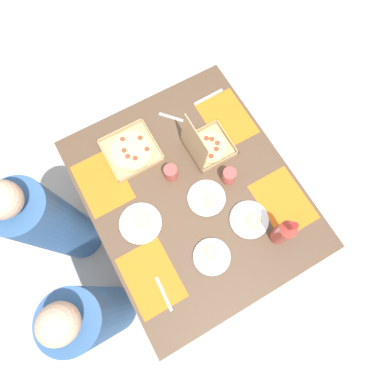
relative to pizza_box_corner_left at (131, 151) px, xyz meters
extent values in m
plane|color=beige|center=(-0.40, -0.19, -0.79)|extent=(6.00, 6.00, 0.00)
cylinder|color=#3F3328|center=(-1.03, -0.71, -0.42)|extent=(0.07, 0.07, 0.75)
cylinder|color=#3F3328|center=(0.23, -0.71, -0.42)|extent=(0.07, 0.07, 0.75)
cylinder|color=#3F3328|center=(-1.03, 0.33, -0.42)|extent=(0.07, 0.07, 0.75)
cylinder|color=#3F3328|center=(0.23, 0.33, -0.42)|extent=(0.07, 0.07, 0.75)
cube|color=brown|center=(-0.40, -0.19, -0.03)|extent=(1.38, 1.15, 0.03)
cube|color=orange|center=(-0.71, -0.62, -0.01)|extent=(0.36, 0.26, 0.00)
cube|color=orange|center=(-0.09, -0.62, -0.01)|extent=(0.36, 0.26, 0.00)
cube|color=orange|center=(-0.71, 0.24, -0.01)|extent=(0.36, 0.26, 0.00)
cube|color=orange|center=(-0.09, 0.24, -0.01)|extent=(0.36, 0.26, 0.00)
cube|color=tan|center=(0.00, 0.00, -0.01)|extent=(0.30, 0.30, 0.01)
cube|color=tan|center=(-0.15, 0.00, 0.01)|extent=(0.01, 0.30, 0.03)
cube|color=tan|center=(0.15, 0.00, 0.01)|extent=(0.01, 0.30, 0.03)
cube|color=tan|center=(0.00, -0.15, 0.01)|extent=(0.30, 0.01, 0.03)
cube|color=tan|center=(0.00, 0.15, 0.01)|extent=(0.30, 0.01, 0.03)
cylinder|color=#E0B76B|center=(0.00, 0.00, 0.00)|extent=(0.27, 0.27, 0.01)
cylinder|color=#EFD67F|center=(0.00, 0.00, 0.01)|extent=(0.24, 0.24, 0.00)
cylinder|color=red|center=(0.09, 0.01, 0.01)|extent=(0.03, 0.03, 0.00)
cylinder|color=red|center=(0.02, 0.04, 0.01)|extent=(0.03, 0.03, 0.00)
cylinder|color=red|center=(-0.03, 0.03, 0.01)|extent=(0.03, 0.03, 0.00)
cylinder|color=red|center=(-0.06, 0.00, 0.01)|extent=(0.03, 0.03, 0.00)
cylinder|color=red|center=(-0.04, -0.09, 0.01)|extent=(0.03, 0.03, 0.00)
cylinder|color=red|center=(0.04, -0.08, 0.01)|extent=(0.03, 0.03, 0.00)
cube|color=tan|center=(-0.21, -0.42, -0.01)|extent=(0.25, 0.25, 0.01)
cube|color=tan|center=(-0.33, -0.42, 0.01)|extent=(0.01, 0.25, 0.03)
cube|color=tan|center=(-0.09, -0.42, 0.01)|extent=(0.01, 0.25, 0.03)
cube|color=tan|center=(-0.21, -0.54, 0.01)|extent=(0.25, 0.01, 0.03)
cube|color=tan|center=(-0.21, -0.30, 0.01)|extent=(0.25, 0.01, 0.03)
cylinder|color=#E0B76B|center=(-0.21, -0.42, 0.00)|extent=(0.22, 0.22, 0.01)
cylinder|color=#EFD67F|center=(-0.21, -0.42, 0.01)|extent=(0.20, 0.20, 0.00)
cylinder|color=red|center=(-0.16, -0.43, 0.01)|extent=(0.03, 0.03, 0.00)
cylinder|color=red|center=(-0.18, -0.38, 0.01)|extent=(0.03, 0.03, 0.00)
cylinder|color=red|center=(-0.23, -0.36, 0.01)|extent=(0.03, 0.03, 0.00)
cylinder|color=red|center=(-0.27, -0.39, 0.01)|extent=(0.03, 0.03, 0.00)
cylinder|color=red|center=(-0.25, -0.45, 0.01)|extent=(0.03, 0.03, 0.00)
cylinder|color=red|center=(-0.22, -0.47, 0.01)|extent=(0.03, 0.03, 0.00)
cylinder|color=red|center=(-0.18, -0.46, 0.01)|extent=(0.03, 0.03, 0.00)
cube|color=tan|center=(-0.21, -0.31, 0.15)|extent=(0.25, 0.04, 0.25)
cylinder|color=white|center=(-0.48, -0.24, -0.01)|extent=(0.21, 0.21, 0.01)
cylinder|color=white|center=(-0.48, -0.24, 0.00)|extent=(0.22, 0.22, 0.01)
cylinder|color=#E0B76B|center=(-0.50, -0.25, 0.01)|extent=(0.09, 0.09, 0.01)
cylinder|color=#EFD67F|center=(-0.50, -0.25, 0.01)|extent=(0.07, 0.07, 0.00)
cylinder|color=white|center=(-0.42, 0.15, -0.01)|extent=(0.23, 0.23, 0.01)
cylinder|color=white|center=(-0.42, 0.15, 0.00)|extent=(0.24, 0.24, 0.01)
cylinder|color=#E0B76B|center=(-0.40, 0.14, 0.01)|extent=(0.10, 0.10, 0.01)
cylinder|color=#EFD67F|center=(-0.40, 0.14, 0.01)|extent=(0.08, 0.08, 0.00)
cylinder|color=white|center=(-0.70, -0.39, -0.01)|extent=(0.21, 0.21, 0.01)
cylinder|color=white|center=(-0.70, -0.39, 0.00)|extent=(0.22, 0.22, 0.01)
cylinder|color=#E0B76B|center=(-0.73, -0.40, 0.01)|extent=(0.09, 0.09, 0.01)
cylinder|color=#EFD67F|center=(-0.73, -0.40, 0.01)|extent=(0.08, 0.08, 0.00)
cylinder|color=white|center=(-0.78, -0.10, -0.01)|extent=(0.20, 0.20, 0.01)
cylinder|color=white|center=(-0.78, -0.10, 0.00)|extent=(0.20, 0.20, 0.01)
cylinder|color=#E0B76B|center=(-0.75, -0.11, 0.01)|extent=(0.08, 0.08, 0.01)
cylinder|color=#EFD67F|center=(-0.75, -0.11, 0.01)|extent=(0.07, 0.07, 0.00)
cylinder|color=#B2382D|center=(-0.86, -0.47, 0.10)|extent=(0.09, 0.09, 0.22)
cone|color=#B2382D|center=(-0.86, -0.47, 0.23)|extent=(0.09, 0.09, 0.04)
cylinder|color=#B2382D|center=(-0.86, -0.47, 0.27)|extent=(0.03, 0.03, 0.06)
cylinder|color=red|center=(-0.86, -0.47, 0.31)|extent=(0.03, 0.03, 0.01)
cylinder|color=#BF4742|center=(-0.25, -0.13, 0.04)|extent=(0.08, 0.08, 0.10)
cylinder|color=#BF4742|center=(-0.44, -0.41, 0.04)|extent=(0.08, 0.08, 0.10)
cube|color=#B7B7BC|center=(0.10, -0.59, -0.01)|extent=(0.02, 0.21, 0.00)
cube|color=#B7B7BC|center=(0.07, -0.33, -0.01)|extent=(0.17, 0.15, 0.00)
cube|color=#B7B7BC|center=(-0.82, 0.22, -0.01)|extent=(0.19, 0.02, 0.00)
cylinder|color=#33598C|center=(-0.71, 0.65, -0.31)|extent=(0.32, 0.32, 0.97)
sphere|color=#D1A889|center=(-0.71, 0.65, 0.27)|extent=(0.19, 0.19, 0.19)
cylinder|color=#33598C|center=(-0.09, 0.65, -0.28)|extent=(0.32, 0.32, 1.02)
sphere|color=#D1A889|center=(-0.09, 0.65, 0.33)|extent=(0.19, 0.19, 0.19)
camera|label=1|loc=(-0.87, 0.08, 1.74)|focal=29.68mm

